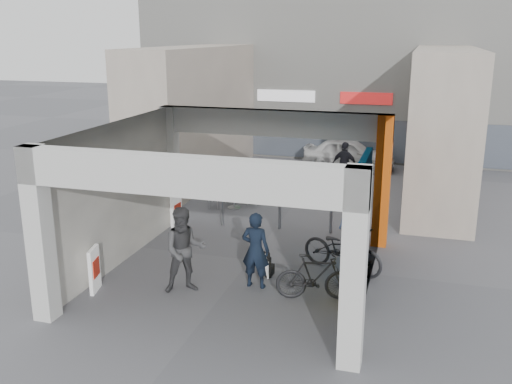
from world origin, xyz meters
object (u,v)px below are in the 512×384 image
(man_crates, at_px, (345,165))
(bicycle_front, at_px, (343,249))
(cafe_set, at_px, (233,196))
(man_with_dog, at_px, (256,250))
(produce_stand, at_px, (251,185))
(white_van, at_px, (349,154))
(border_collie, at_px, (267,266))
(man_back_turned, at_px, (185,250))
(bicycle_rear, at_px, (316,277))
(man_elderly, at_px, (355,219))

(man_crates, bearing_deg, bicycle_front, 114.94)
(cafe_set, xyz_separation_m, man_crates, (3.19, 3.22, 0.54))
(man_with_dog, bearing_deg, produce_stand, -70.35)
(bicycle_front, xyz_separation_m, white_van, (-1.26, 10.66, 0.09))
(man_with_dog, bearing_deg, bicycle_front, -138.91)
(border_collie, height_order, man_back_turned, man_back_turned)
(man_crates, relative_size, bicycle_rear, 1.00)
(bicycle_front, bearing_deg, produce_stand, 55.52)
(bicycle_front, distance_m, white_van, 10.74)
(man_with_dog, distance_m, man_crates, 9.04)
(man_elderly, bearing_deg, border_collie, -120.64)
(produce_stand, xyz_separation_m, man_elderly, (4.11, -4.13, 0.43))
(man_back_turned, distance_m, man_elderly, 4.93)
(man_with_dog, bearing_deg, man_back_turned, 26.68)
(produce_stand, bearing_deg, bicycle_front, -57.84)
(cafe_set, height_order, man_crates, man_crates)
(produce_stand, relative_size, bicycle_rear, 0.79)
(bicycle_front, bearing_deg, bicycle_rear, -170.72)
(cafe_set, height_order, bicycle_rear, bicycle_rear)
(man_crates, distance_m, white_van, 3.08)
(white_van, bearing_deg, man_back_turned, 171.84)
(produce_stand, relative_size, man_crates, 0.79)
(man_crates, distance_m, bicycle_rear, 9.28)
(man_with_dog, distance_m, bicycle_rear, 1.46)
(border_collie, xyz_separation_m, bicycle_rear, (1.30, -0.84, 0.25))
(man_elderly, height_order, bicycle_front, man_elderly)
(man_crates, xyz_separation_m, bicycle_rear, (0.68, -9.25, -0.34))
(white_van, bearing_deg, border_collie, 178.39)
(cafe_set, xyz_separation_m, bicycle_rear, (3.88, -6.03, 0.20))
(man_crates, height_order, bicycle_rear, man_crates)
(border_collie, relative_size, bicycle_rear, 0.38)
(man_with_dog, height_order, man_elderly, man_with_dog)
(border_collie, relative_size, man_elderly, 0.42)
(produce_stand, xyz_separation_m, border_collie, (2.41, -6.61, -0.09))
(border_collie, distance_m, man_crates, 8.45)
(border_collie, bearing_deg, man_with_dog, -97.53)
(white_van, bearing_deg, man_crates, -175.14)
(cafe_set, distance_m, produce_stand, 1.43)
(produce_stand, relative_size, bicycle_front, 0.65)
(man_elderly, bearing_deg, man_crates, 104.14)
(border_collie, height_order, bicycle_rear, bicycle_rear)
(produce_stand, bearing_deg, cafe_set, -99.43)
(produce_stand, distance_m, bicycle_front, 7.07)
(man_back_turned, distance_m, bicycle_rear, 2.87)
(man_crates, relative_size, bicycle_front, 0.82)
(bicycle_front, height_order, bicycle_rear, bicycle_front)
(man_back_turned, xyz_separation_m, man_elderly, (3.21, 3.73, -0.18))
(border_collie, bearing_deg, man_back_turned, -138.43)
(man_with_dog, bearing_deg, man_elderly, -118.39)
(produce_stand, height_order, bicycle_front, bicycle_front)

